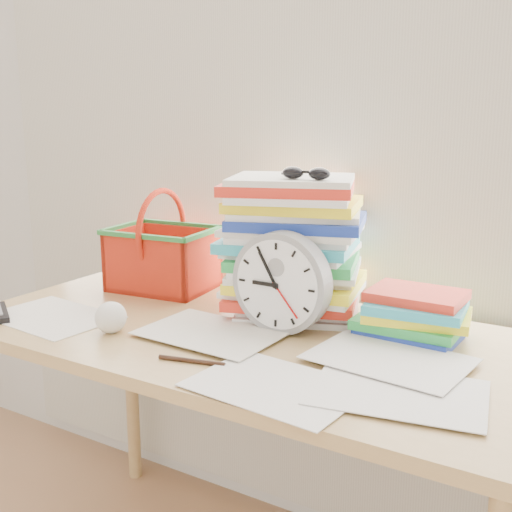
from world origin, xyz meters
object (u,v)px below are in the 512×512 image
Objects in this scene: book_stack at (414,315)px; basket at (162,240)px; desk at (245,360)px; clock at (282,283)px; paper_stack at (293,246)px.

basket is (-0.76, 0.03, 0.09)m from book_stack.
basket is (-0.40, 0.19, 0.22)m from desk.
desk is 0.21m from clock.
basket is (-0.43, 0.00, -0.03)m from paper_stack.
book_stack is (0.36, 0.16, 0.13)m from desk.
basket reaches higher than desk.
clock is at bearing 26.13° from desk.
desk is 5.82× the size of clock.
clock is 0.50m from basket.
book_stack is (0.33, -0.03, -0.12)m from paper_stack.
basket reaches higher than clock.
paper_stack is 0.35m from book_stack.
basket is at bearing 177.80° from book_stack.
book_stack is 0.76m from basket.
desk is at bearing -31.75° from basket.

